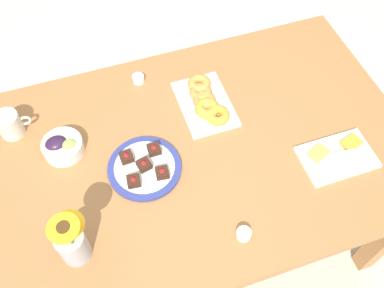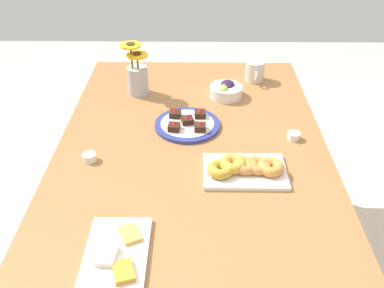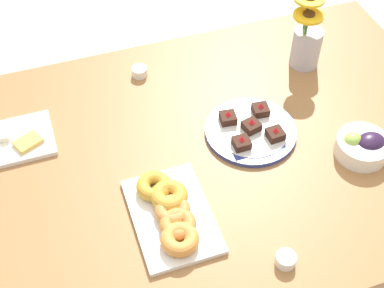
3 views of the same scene
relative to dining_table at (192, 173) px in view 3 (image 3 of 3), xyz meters
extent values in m
plane|color=beige|center=(0.00, 0.00, -0.65)|extent=(6.00, 6.00, 0.00)
cube|color=#9E6B3D|center=(0.00, 0.00, 0.07)|extent=(1.60, 1.00, 0.04)
cube|color=#9E6B3D|center=(-0.72, -0.42, -0.30)|extent=(0.07, 0.07, 0.70)
cylinder|color=white|center=(-0.43, 0.15, 0.11)|extent=(0.14, 0.14, 0.05)
ellipsoid|color=#2D1938|center=(-0.45, 0.15, 0.13)|extent=(0.08, 0.06, 0.04)
ellipsoid|color=#9EC14C|center=(-0.41, 0.13, 0.13)|extent=(0.05, 0.04, 0.04)
cube|color=white|center=(0.48, -0.20, 0.09)|extent=(0.26, 0.17, 0.01)
cube|color=#EFB74C|center=(0.42, -0.17, 0.11)|extent=(0.08, 0.07, 0.01)
cube|color=white|center=(0.11, 0.18, 0.09)|extent=(0.19, 0.28, 0.01)
torus|color=gold|center=(0.13, 0.10, 0.12)|extent=(0.11, 0.11, 0.03)
torus|color=gold|center=(0.11, 0.14, 0.12)|extent=(0.11, 0.11, 0.04)
torus|color=#CB823F|center=(0.11, 0.18, 0.12)|extent=(0.10, 0.10, 0.03)
torus|color=#C7833B|center=(0.11, 0.22, 0.12)|extent=(0.09, 0.09, 0.03)
torus|color=#DC8D3F|center=(0.12, 0.26, 0.12)|extent=(0.13, 0.13, 0.04)
cylinder|color=white|center=(0.05, -0.36, 0.10)|extent=(0.05, 0.05, 0.03)
cylinder|color=#C68923|center=(0.05, -0.36, 0.11)|extent=(0.04, 0.04, 0.01)
cylinder|color=white|center=(-0.10, 0.38, 0.10)|extent=(0.05, 0.05, 0.03)
cylinder|color=maroon|center=(-0.10, 0.38, 0.11)|extent=(0.04, 0.04, 0.01)
cylinder|color=navy|center=(-0.18, -0.02, 0.09)|extent=(0.26, 0.26, 0.01)
cylinder|color=white|center=(-0.18, -0.02, 0.09)|extent=(0.21, 0.21, 0.01)
cube|color=#381E14|center=(-0.23, 0.03, 0.11)|extent=(0.05, 0.05, 0.02)
cone|color=red|center=(-0.23, 0.03, 0.13)|extent=(0.02, 0.02, 0.01)
cube|color=#381E14|center=(-0.13, 0.03, 0.11)|extent=(0.04, 0.04, 0.02)
cone|color=red|center=(-0.13, 0.03, 0.13)|extent=(0.02, 0.02, 0.01)
cube|color=#381E14|center=(-0.23, -0.07, 0.11)|extent=(0.05, 0.05, 0.02)
cone|color=red|center=(-0.23, -0.07, 0.13)|extent=(0.02, 0.02, 0.01)
cube|color=#381E14|center=(-0.13, -0.07, 0.11)|extent=(0.05, 0.05, 0.02)
cone|color=red|center=(-0.13, -0.07, 0.13)|extent=(0.02, 0.02, 0.01)
cube|color=#381E14|center=(-0.18, -0.02, 0.11)|extent=(0.05, 0.05, 0.02)
cone|color=red|center=(-0.18, -0.02, 0.13)|extent=(0.02, 0.02, 0.01)
cylinder|color=#B2B2BC|center=(-0.46, -0.25, 0.15)|extent=(0.09, 0.09, 0.13)
cylinder|color=#3D702D|center=(-0.45, -0.26, 0.26)|extent=(0.01, 0.01, 0.10)
cylinder|color=#3D702D|center=(-0.44, -0.24, 0.24)|extent=(0.01, 0.01, 0.06)
cylinder|color=yellow|center=(-0.44, -0.24, 0.28)|extent=(0.09, 0.09, 0.01)
cylinder|color=#472D14|center=(-0.44, -0.24, 0.28)|extent=(0.04, 0.04, 0.01)
camera|label=1|loc=(-0.27, -0.79, 1.38)|focal=40.00mm
camera|label=2|loc=(1.25, 0.01, 0.99)|focal=40.00mm
camera|label=3|loc=(0.31, 0.89, 1.19)|focal=50.00mm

